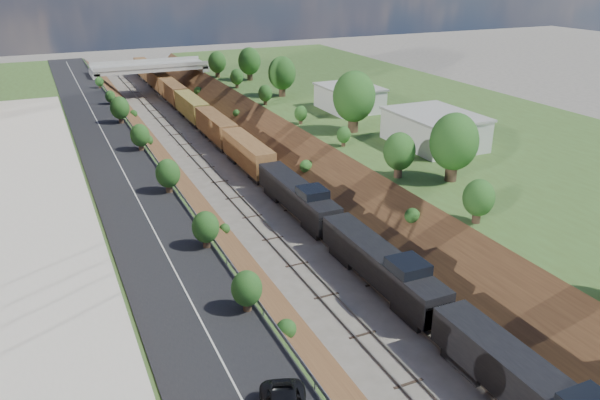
{
  "coord_description": "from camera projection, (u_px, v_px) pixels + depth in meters",
  "views": [
    {
      "loc": [
        -23.14,
        -8.32,
        27.36
      ],
      "look_at": [
        -1.51,
        39.4,
        6.0
      ],
      "focal_mm": 35.0,
      "sensor_mm": 36.0,
      "label": 1
    }
  ],
  "objects": [
    {
      "name": "overpass",
      "position": [
        150.0,
        73.0,
        127.23
      ],
      "size": [
        24.5,
        8.3,
        7.4
      ],
      "color": "gray",
      "rests_on": "ground"
    },
    {
      "name": "rail_left_track",
      "position": [
        227.0,
        189.0,
        75.77
      ],
      "size": [
        1.58,
        180.0,
        0.18
      ],
      "primitive_type": "cube",
      "color": "gray",
      "rests_on": "ground"
    },
    {
      "name": "freight_train",
      "position": [
        218.0,
        128.0,
        94.28
      ],
      "size": [
        2.89,
        147.7,
        4.55
      ],
      "color": "black",
      "rests_on": "ground"
    },
    {
      "name": "rail_right_track",
      "position": [
        264.0,
        183.0,
        77.76
      ],
      "size": [
        1.58,
        180.0,
        0.18
      ],
      "primitive_type": "cube",
      "color": "gray",
      "rests_on": "ground"
    },
    {
      "name": "embankment_right",
      "position": [
        321.0,
        175.0,
        81.0
      ],
      "size": [
        10.0,
        180.0,
        10.0
      ],
      "primitive_type": "cube",
      "rotation": [
        0.0,
        0.79,
        0.0
      ],
      "color": "brown",
      "rests_on": "ground"
    },
    {
      "name": "road",
      "position": [
        120.0,
        166.0,
        68.97
      ],
      "size": [
        8.0,
        180.0,
        0.1
      ],
      "primitive_type": "cube",
      "color": "black",
      "rests_on": "platform_left"
    },
    {
      "name": "tree_right_large",
      "position": [
        454.0,
        142.0,
        62.89
      ],
      "size": [
        5.25,
        5.25,
        7.61
      ],
      "color": "#473323",
      "rests_on": "platform_right"
    },
    {
      "name": "white_building_far",
      "position": [
        349.0,
        99.0,
        94.83
      ],
      "size": [
        8.0,
        10.0,
        3.6
      ],
      "primitive_type": "cube",
      "color": "silver",
      "rests_on": "platform_right"
    },
    {
      "name": "embankment_left",
      "position": [
        162.0,
        200.0,
        72.59
      ],
      "size": [
        10.0,
        180.0,
        10.0
      ],
      "primitive_type": "cube",
      "rotation": [
        0.0,
        0.79,
        0.0
      ],
      "color": "brown",
      "rests_on": "ground"
    },
    {
      "name": "platform_right",
      "position": [
        451.0,
        139.0,
        88.47
      ],
      "size": [
        44.0,
        180.0,
        5.0
      ],
      "primitive_type": "cube",
      "color": "#405A25",
      "rests_on": "ground"
    },
    {
      "name": "white_building_near",
      "position": [
        434.0,
        130.0,
        76.39
      ],
      "size": [
        9.0,
        12.0,
        4.0
      ],
      "primitive_type": "cube",
      "color": "silver",
      "rests_on": "platform_right"
    },
    {
      "name": "tree_left_crest",
      "position": [
        278.0,
        319.0,
        35.89
      ],
      "size": [
        2.45,
        2.45,
        3.55
      ],
      "color": "#473323",
      "rests_on": "platform_left"
    },
    {
      "name": "guardrail",
      "position": [
        155.0,
        158.0,
        70.18
      ],
      "size": [
        0.1,
        171.0,
        0.7
      ],
      "color": "#99999E",
      "rests_on": "platform_left"
    }
  ]
}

